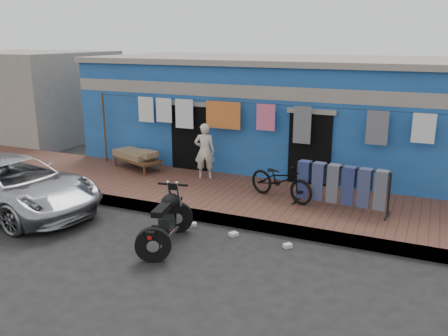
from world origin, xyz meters
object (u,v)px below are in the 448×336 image
Objects in this scene: charpoy at (138,160)px; motorcycle at (166,219)px; seated_person at (205,151)px; car at (13,184)px; jeans_rack at (341,187)px; bicycle at (281,176)px.

motorcycle is at bearing -49.59° from charpoy.
car is at bearing 25.60° from seated_person.
jeans_rack is (7.05, 2.55, 0.12)m from car.
bicycle reaches higher than jeans_rack.
motorcycle is 3.97m from jeans_rack.
seated_person is (3.23, 3.48, 0.35)m from car.
seated_person is 2.54m from bicycle.
charpoy is at bearing 99.68° from bicycle.
car is at bearing 135.21° from bicycle.
motorcycle is (1.01, -3.73, -0.44)m from seated_person.
motorcycle is (4.24, -0.24, -0.08)m from car.
jeans_rack is (1.42, -0.13, -0.05)m from bicycle.
bicycle reaches higher than motorcycle.
seated_person reaches higher than jeans_rack.
motorcycle is at bearing -85.00° from car.
bicycle is 4.66m from charpoy.
charpoy is 0.83× the size of jeans_rack.
seated_person is at bearing 93.59° from motorcycle.
seated_person is 3.89m from motorcycle.
motorcycle is at bearing 83.56° from seated_person.
bicycle reaches higher than car.
charpoy is at bearing 118.89° from motorcycle.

